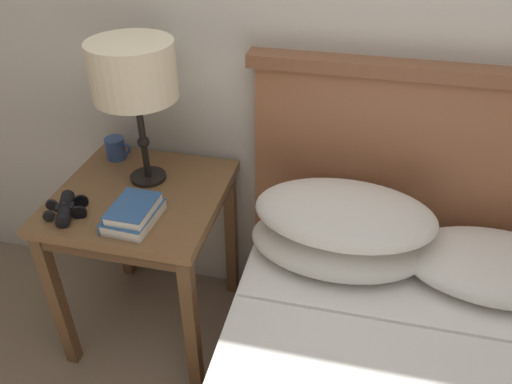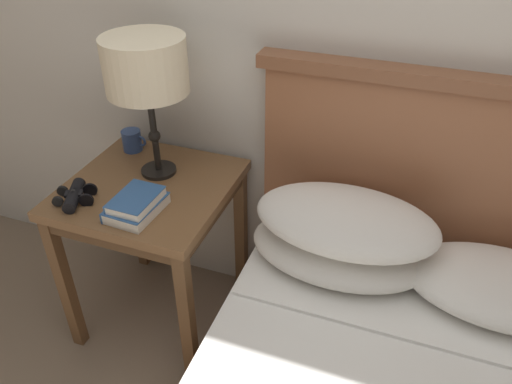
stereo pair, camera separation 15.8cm
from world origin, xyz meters
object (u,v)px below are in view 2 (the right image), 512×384
object	(u,v)px
table_lamp	(146,68)
book_stacked_on_top	(135,200)
book_on_nightstand	(136,208)
coffee_mug	(132,141)
binoculars_pair	(75,195)
nightstand	(151,204)

from	to	relation	value
table_lamp	book_stacked_on_top	world-z (taller)	table_lamp
table_lamp	book_on_nightstand	bearing A→B (deg)	-77.41
book_on_nightstand	book_stacked_on_top	bearing A→B (deg)	-27.97
book_on_nightstand	coffee_mug	distance (m)	0.43
book_stacked_on_top	coffee_mug	xyz separation A→B (m)	(-0.24, 0.37, -0.01)
binoculars_pair	nightstand	bearing A→B (deg)	44.06
table_lamp	binoculars_pair	bearing A→B (deg)	-123.73
book_on_nightstand	binoculars_pair	distance (m)	0.23
nightstand	book_stacked_on_top	distance (m)	0.22
nightstand	coffee_mug	size ratio (longest dim) A/B	6.50
binoculars_pair	table_lamp	bearing A→B (deg)	56.27
book_stacked_on_top	coffee_mug	distance (m)	0.44
binoculars_pair	coffee_mug	size ratio (longest dim) A/B	1.58
nightstand	book_on_nightstand	bearing A→B (deg)	-72.22
nightstand	table_lamp	world-z (taller)	table_lamp
book_on_nightstand	book_stacked_on_top	xyz separation A→B (m)	(0.00, -0.00, 0.03)
table_lamp	book_stacked_on_top	xyz separation A→B (m)	(0.06, -0.25, -0.35)
table_lamp	book_stacked_on_top	size ratio (longest dim) A/B	2.83
nightstand	coffee_mug	bearing A→B (deg)	132.18
book_on_nightstand	book_stacked_on_top	world-z (taller)	book_stacked_on_top
book_on_nightstand	nightstand	bearing A→B (deg)	107.78
book_stacked_on_top	binoculars_pair	xyz separation A→B (m)	(-0.24, -0.01, -0.03)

